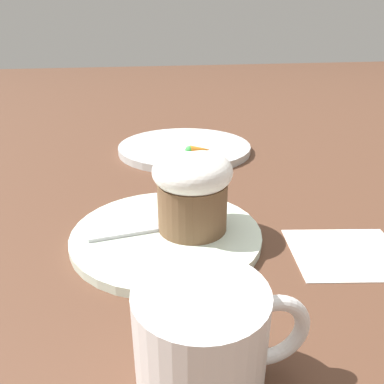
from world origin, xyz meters
TOP-DOWN VIEW (x-y plane):
  - ground_plane at (0.00, 0.00)m, footprint 4.00×4.00m
  - dessert_plate at (0.00, 0.00)m, footprint 0.21×0.21m
  - carrot_cake at (0.03, 0.00)m, footprint 0.09×0.09m
  - spoon at (-0.00, -0.00)m, footprint 0.12×0.04m
  - coffee_cup at (-0.00, -0.19)m, footprint 0.11×0.08m
  - side_plate at (0.08, 0.31)m, footprint 0.25×0.25m
  - paper_napkin at (0.18, -0.07)m, footprint 0.13×0.12m

SIDE VIEW (x-z plane):
  - ground_plane at x=0.00m, z-range 0.00..0.00m
  - paper_napkin at x=0.18m, z-range 0.00..0.00m
  - dessert_plate at x=0.00m, z-range 0.00..0.01m
  - side_plate at x=0.08m, z-range 0.00..0.01m
  - spoon at x=0.00m, z-range 0.01..0.02m
  - coffee_cup at x=0.00m, z-range 0.00..0.08m
  - carrot_cake at x=0.03m, z-range 0.01..0.11m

